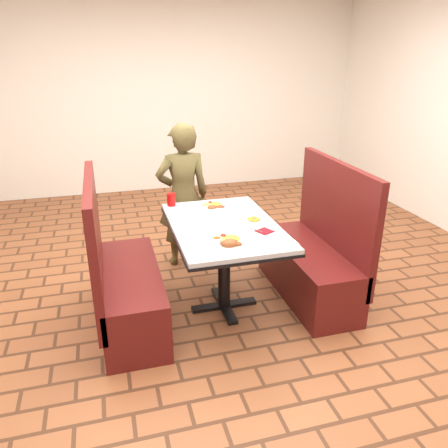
{
  "coord_description": "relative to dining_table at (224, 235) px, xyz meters",
  "views": [
    {
      "loc": [
        -0.85,
        -3.03,
        2.01
      ],
      "look_at": [
        0.0,
        0.0,
        0.75
      ],
      "focal_mm": 35.0,
      "sensor_mm": 36.0,
      "label": 1
    }
  ],
  "objects": [
    {
      "name": "spoon_utensil",
      "position": [
        0.19,
        -0.19,
        0.1
      ],
      "size": [
        0.08,
        0.11,
        0.0
      ],
      "primitive_type": "cube",
      "rotation": [
        0.0,
        0.0,
        0.6
      ],
      "color": "silver",
      "rests_on": "dining_table"
    },
    {
      "name": "paper_napkin",
      "position": [
        0.29,
        -0.46,
        0.1
      ],
      "size": [
        0.22,
        0.17,
        0.01
      ],
      "primitive_type": "cube",
      "rotation": [
        0.0,
        0.0,
        0.05
      ],
      "color": "white",
      "rests_on": "dining_table"
    },
    {
      "name": "near_dinner_plate",
      "position": [
        -0.07,
        -0.37,
        0.13
      ],
      "size": [
        0.29,
        0.29,
        0.09
      ],
      "rotation": [
        0.0,
        0.0,
        0.12
      ],
      "color": "white",
      "rests_on": "dining_table"
    },
    {
      "name": "diner_person",
      "position": [
        -0.15,
        0.92,
        0.05
      ],
      "size": [
        0.53,
        0.36,
        1.4
      ],
      "primitive_type": "imported",
      "rotation": [
        0.0,
        0.0,
        3.19
      ],
      "color": "brown",
      "rests_on": "ground"
    },
    {
      "name": "dining_table",
      "position": [
        0.0,
        0.0,
        0.0
      ],
      "size": [
        0.81,
        1.21,
        0.75
      ],
      "color": "silver",
      "rests_on": "ground"
    },
    {
      "name": "fork_utensil",
      "position": [
        -0.14,
        -0.36,
        0.11
      ],
      "size": [
        0.09,
        0.13,
        0.0
      ],
      "primitive_type": "cube",
      "rotation": [
        0.0,
        0.0,
        -0.6
      ],
      "color": "#B9B9BD",
      "rests_on": "dining_table"
    },
    {
      "name": "far_dinner_plate",
      "position": [
        0.02,
        0.39,
        0.12
      ],
      "size": [
        0.25,
        0.25,
        0.06
      ],
      "rotation": [
        0.0,
        0.0,
        0.32
      ],
      "color": "white",
      "rests_on": "dining_table"
    },
    {
      "name": "lettuce_shreds",
      "position": [
        0.04,
        0.06,
        0.1
      ],
      "size": [
        0.28,
        0.32,
        0.0
      ],
      "primitive_type": null,
      "color": "#8DB046",
      "rests_on": "dining_table"
    },
    {
      "name": "booth_bench_left",
      "position": [
        -0.8,
        0.0,
        -0.32
      ],
      "size": [
        0.47,
        1.2,
        1.17
      ],
      "color": "#5C1715",
      "rests_on": "ground"
    },
    {
      "name": "knife_utensil",
      "position": [
        -0.05,
        -0.36,
        0.1
      ],
      "size": [
        0.07,
        0.14,
        0.0
      ],
      "primitive_type": "cube",
      "rotation": [
        0.0,
        0.0,
        0.44
      ],
      "color": "silver",
      "rests_on": "dining_table"
    },
    {
      "name": "plantain_plate",
      "position": [
        0.24,
        -0.01,
        0.11
      ],
      "size": [
        0.17,
        0.17,
        0.03
      ],
      "rotation": [
        0.0,
        0.0,
        0.22
      ],
      "color": "white",
      "rests_on": "dining_table"
    },
    {
      "name": "maroon_napkin",
      "position": [
        0.25,
        -0.23,
        0.1
      ],
      "size": [
        0.15,
        0.15,
        0.0
      ],
      "primitive_type": "cube",
      "rotation": [
        0.0,
        0.0,
        0.45
      ],
      "color": "#5C0D15",
      "rests_on": "dining_table"
    },
    {
      "name": "red_tumbler",
      "position": [
        -0.32,
        0.54,
        0.15
      ],
      "size": [
        0.07,
        0.07,
        0.11
      ],
      "primitive_type": "cylinder",
      "color": "red",
      "rests_on": "dining_table"
    },
    {
      "name": "room",
      "position": [
        0.0,
        0.0,
        1.26
      ],
      "size": [
        7.0,
        7.04,
        2.82
      ],
      "color": "#965531",
      "rests_on": "ground"
    },
    {
      "name": "booth_bench_right",
      "position": [
        0.8,
        0.0,
        -0.32
      ],
      "size": [
        0.47,
        1.2,
        1.17
      ],
      "color": "#5C1715",
      "rests_on": "ground"
    }
  ]
}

